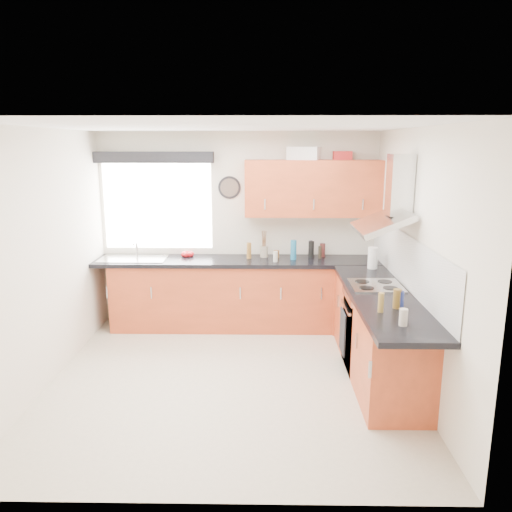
{
  "coord_description": "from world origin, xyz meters",
  "views": [
    {
      "loc": [
        0.34,
        -4.68,
        2.35
      ],
      "look_at": [
        0.25,
        0.85,
        1.1
      ],
      "focal_mm": 35.0,
      "sensor_mm": 36.0,
      "label": 1
    }
  ],
  "objects_px": {
    "oven": "(373,330)",
    "extractor_hood": "(391,203)",
    "upper_cabinets": "(313,188)",
    "washing_machine": "(165,297)"
  },
  "relations": [
    {
      "from": "oven",
      "to": "washing_machine",
      "type": "distance_m",
      "value": 2.73
    },
    {
      "from": "extractor_hood",
      "to": "washing_machine",
      "type": "xyz_separation_m",
      "value": [
        -2.54,
        1.22,
        -1.37
      ]
    },
    {
      "from": "washing_machine",
      "to": "oven",
      "type": "bearing_deg",
      "value": -22.76
    },
    {
      "from": "oven",
      "to": "extractor_hood",
      "type": "distance_m",
      "value": 1.35
    },
    {
      "from": "oven",
      "to": "upper_cabinets",
      "type": "distance_m",
      "value": 1.99
    },
    {
      "from": "oven",
      "to": "extractor_hood",
      "type": "relative_size",
      "value": 1.09
    },
    {
      "from": "washing_machine",
      "to": "upper_cabinets",
      "type": "bearing_deg",
      "value": 6.95
    },
    {
      "from": "oven",
      "to": "extractor_hood",
      "type": "xyz_separation_m",
      "value": [
        0.1,
        -0.0,
        1.34
      ]
    },
    {
      "from": "extractor_hood",
      "to": "upper_cabinets",
      "type": "xyz_separation_m",
      "value": [
        -0.65,
        1.33,
        0.03
      ]
    },
    {
      "from": "upper_cabinets",
      "to": "washing_machine",
      "type": "bearing_deg",
      "value": -176.83
    }
  ]
}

